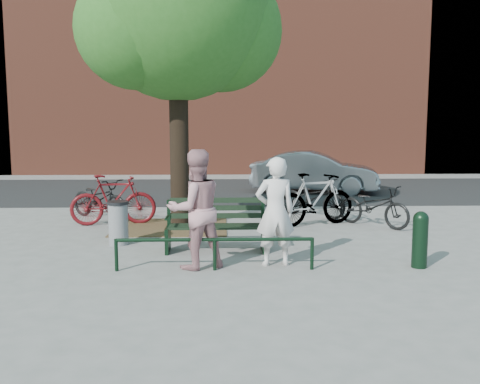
{
  "coord_description": "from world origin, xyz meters",
  "views": [
    {
      "loc": [
        0.14,
        -9.2,
        2.26
      ],
      "look_at": [
        0.46,
        1.0,
        0.93
      ],
      "focal_mm": 40.0,
      "sensor_mm": 36.0,
      "label": 1
    }
  ],
  "objects_px": {
    "person_left": "(275,212)",
    "bicycle_c": "(313,197)",
    "litter_bin": "(118,223)",
    "parked_car": "(314,172)",
    "bollard": "(420,238)",
    "park_bench": "(216,224)",
    "person_right": "(196,209)"
  },
  "relations": [
    {
      "from": "litter_bin",
      "to": "parked_car",
      "type": "bearing_deg",
      "value": 56.09
    },
    {
      "from": "person_left",
      "to": "bicycle_c",
      "type": "height_order",
      "value": "person_left"
    },
    {
      "from": "parked_car",
      "to": "litter_bin",
      "type": "bearing_deg",
      "value": 157.58
    },
    {
      "from": "person_left",
      "to": "litter_bin",
      "type": "height_order",
      "value": "person_left"
    },
    {
      "from": "litter_bin",
      "to": "bicycle_c",
      "type": "bearing_deg",
      "value": 35.07
    },
    {
      "from": "person_left",
      "to": "person_right",
      "type": "height_order",
      "value": "person_right"
    },
    {
      "from": "person_left",
      "to": "parked_car",
      "type": "relative_size",
      "value": 0.43
    },
    {
      "from": "bollard",
      "to": "parked_car",
      "type": "relative_size",
      "value": 0.22
    },
    {
      "from": "person_right",
      "to": "parked_car",
      "type": "height_order",
      "value": "person_right"
    },
    {
      "from": "person_left",
      "to": "parked_car",
      "type": "distance_m",
      "value": 9.03
    },
    {
      "from": "bicycle_c",
      "to": "parked_car",
      "type": "relative_size",
      "value": 0.44
    },
    {
      "from": "person_right",
      "to": "parked_car",
      "type": "xyz_separation_m",
      "value": [
        3.35,
        8.89,
        -0.26
      ]
    },
    {
      "from": "park_bench",
      "to": "person_left",
      "type": "bearing_deg",
      "value": -46.64
    },
    {
      "from": "bollard",
      "to": "litter_bin",
      "type": "height_order",
      "value": "bollard"
    },
    {
      "from": "person_left",
      "to": "person_right",
      "type": "distance_m",
      "value": 1.25
    },
    {
      "from": "bollard",
      "to": "litter_bin",
      "type": "xyz_separation_m",
      "value": [
        -5.02,
        1.73,
        -0.07
      ]
    },
    {
      "from": "park_bench",
      "to": "bollard",
      "type": "bearing_deg",
      "value": -20.73
    },
    {
      "from": "person_right",
      "to": "bollard",
      "type": "relative_size",
      "value": 2.08
    },
    {
      "from": "parked_car",
      "to": "park_bench",
      "type": "bearing_deg",
      "value": 170.01
    },
    {
      "from": "parked_car",
      "to": "bicycle_c",
      "type": "bearing_deg",
      "value": -178.5
    },
    {
      "from": "park_bench",
      "to": "bicycle_c",
      "type": "bearing_deg",
      "value": 56.08
    },
    {
      "from": "person_right",
      "to": "litter_bin",
      "type": "bearing_deg",
      "value": -71.44
    },
    {
      "from": "person_left",
      "to": "person_right",
      "type": "relative_size",
      "value": 0.93
    },
    {
      "from": "person_right",
      "to": "litter_bin",
      "type": "height_order",
      "value": "person_right"
    },
    {
      "from": "person_right",
      "to": "litter_bin",
      "type": "xyz_separation_m",
      "value": [
        -1.52,
        1.64,
        -0.51
      ]
    },
    {
      "from": "litter_bin",
      "to": "bollard",
      "type": "bearing_deg",
      "value": -19.05
    },
    {
      "from": "person_right",
      "to": "bicycle_c",
      "type": "xyz_separation_m",
      "value": [
        2.58,
        4.52,
        -0.46
      ]
    },
    {
      "from": "bollard",
      "to": "bicycle_c",
      "type": "distance_m",
      "value": 4.7
    },
    {
      "from": "person_right",
      "to": "bollard",
      "type": "distance_m",
      "value": 3.52
    },
    {
      "from": "litter_bin",
      "to": "bicycle_c",
      "type": "distance_m",
      "value": 5.01
    },
    {
      "from": "person_left",
      "to": "bollard",
      "type": "distance_m",
      "value": 2.29
    },
    {
      "from": "bollard",
      "to": "bicycle_c",
      "type": "relative_size",
      "value": 0.5
    }
  ]
}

